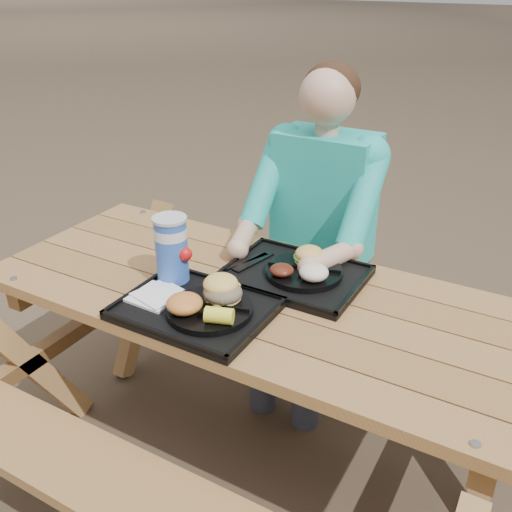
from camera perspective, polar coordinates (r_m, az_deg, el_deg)
The scene contains 18 objects.
ground at distance 2.33m, azimuth -0.00°, elevation -19.68°, with size 60.00×60.00×0.00m, color #999999.
picnic_table at distance 2.07m, azimuth -0.00°, elevation -12.55°, with size 1.80×1.49×0.75m, color #999999, non-canonical shape.
tray_near at distance 1.75m, azimuth -6.04°, elevation -5.34°, with size 0.45×0.35×0.02m, color black.
tray_far at distance 1.93m, azimuth 3.86°, elevation -2.01°, with size 0.45×0.35×0.02m, color black.
plate_near at distance 1.71m, azimuth -4.66°, elevation -5.36°, with size 0.26×0.26×0.02m, color black.
plate_far at distance 1.91m, azimuth 4.81°, elevation -1.58°, with size 0.26×0.26×0.02m, color black.
napkin_stack at distance 1.80m, azimuth -10.04°, elevation -3.90°, with size 0.14×0.14×0.02m, color white.
soda_cup at distance 1.85m, azimuth -8.43°, elevation 0.56°, with size 0.10×0.10×0.21m, color #1644AA.
condiment_bbq at distance 1.84m, azimuth -3.81°, elevation -2.67°, with size 0.05×0.05×0.03m, color #341005.
condiment_mustard at distance 1.80m, azimuth -2.14°, elevation -3.28°, with size 0.04×0.04×0.03m, color yellow.
sandwich at distance 1.71m, azimuth -3.38°, elevation -2.65°, with size 0.11×0.11×0.12m, color #F3C255, non-canonical shape.
mac_cheese at distance 1.68m, azimuth -7.17°, elevation -4.74°, with size 0.11×0.11×0.05m, color orange.
corn_cob at distance 1.62m, azimuth -3.71°, elevation -5.96°, with size 0.08×0.08×0.05m, color #FFF935, non-canonical shape.
cutlery_far at distance 1.98m, azimuth -0.26°, elevation -0.58°, with size 0.03×0.18×0.01m, color black.
burger at distance 1.93m, azimuth 5.38°, elevation 0.54°, with size 0.10×0.10×0.09m, color #E3B150, non-canonical shape.
baked_beans at distance 1.86m, azimuth 2.58°, elevation -1.40°, with size 0.08×0.08×0.04m, color #572011.
potato_salad at distance 1.84m, azimuth 5.80°, elevation -1.63°, with size 0.10×0.10×0.05m, color white.
diner at distance 2.37m, azimuth 6.40°, elevation 0.50°, with size 0.48×0.84×1.28m, color teal, non-canonical shape.
Camera 1 is at (0.79, -1.38, 1.70)m, focal length 40.00 mm.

